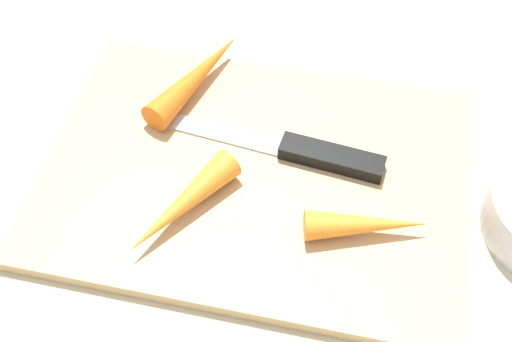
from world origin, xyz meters
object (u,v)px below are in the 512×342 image
object	(u,v)px
carrot_longest	(197,76)
carrot_shortest	(367,225)
knife	(317,154)
carrot_medium	(182,205)
cutting_board	(256,175)

from	to	relation	value
carrot_longest	carrot_shortest	bearing A→B (deg)	-106.03
knife	carrot_longest	bearing A→B (deg)	-21.00
knife	carrot_medium	world-z (taller)	carrot_medium
cutting_board	carrot_shortest	size ratio (longest dim) A/B	3.68
carrot_longest	cutting_board	bearing A→B (deg)	-118.54
cutting_board	knife	size ratio (longest dim) A/B	1.79
knife	carrot_shortest	size ratio (longest dim) A/B	2.05
cutting_board	carrot_shortest	distance (m)	0.11
knife	carrot_medium	bearing A→B (deg)	46.16
carrot_shortest	carrot_longest	world-z (taller)	carrot_longest
carrot_shortest	carrot_medium	bearing A→B (deg)	172.03
carrot_medium	cutting_board	bearing A→B (deg)	167.81
knife	carrot_longest	world-z (taller)	carrot_longest
carrot_shortest	carrot_longest	xyz separation A→B (m)	(0.17, -0.13, 0.00)
carrot_shortest	carrot_medium	xyz separation A→B (m)	(0.15, 0.01, 0.00)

